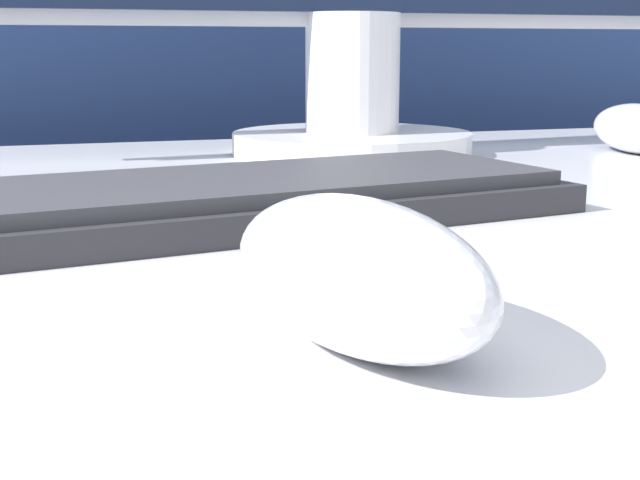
{
  "coord_description": "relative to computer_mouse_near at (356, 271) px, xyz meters",
  "views": [
    {
      "loc": [
        -0.04,
        -0.42,
        0.85
      ],
      "look_at": [
        0.05,
        -0.12,
        0.78
      ],
      "focal_mm": 50.0,
      "sensor_mm": 36.0,
      "label": 1
    }
  ],
  "objects": [
    {
      "name": "computer_mouse_far",
      "position": [
        0.42,
        0.42,
        -0.0
      ],
      "size": [
        0.07,
        0.13,
        0.04
      ],
      "rotation": [
        0.0,
        0.0,
        -0.12
      ],
      "color": "silver",
      "rests_on": "desk"
    },
    {
      "name": "computer_mouse_near",
      "position": [
        0.0,
        0.0,
        0.0
      ],
      "size": [
        0.08,
        0.14,
        0.05
      ],
      "rotation": [
        0.0,
        0.0,
        0.15
      ],
      "color": "white",
      "rests_on": "desk"
    },
    {
      "name": "keyboard",
      "position": [
        -0.01,
        0.21,
        -0.01
      ],
      "size": [
        0.43,
        0.2,
        0.02
      ],
      "rotation": [
        0.0,
        0.0,
        0.16
      ],
      "color": "#28282D",
      "rests_on": "desk"
    },
    {
      "name": "partition_panel",
      "position": [
        -0.05,
        0.79,
        -0.08
      ],
      "size": [
        5.0,
        0.03,
        1.4
      ],
      "color": "navy",
      "rests_on": "ground_plane"
    }
  ]
}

